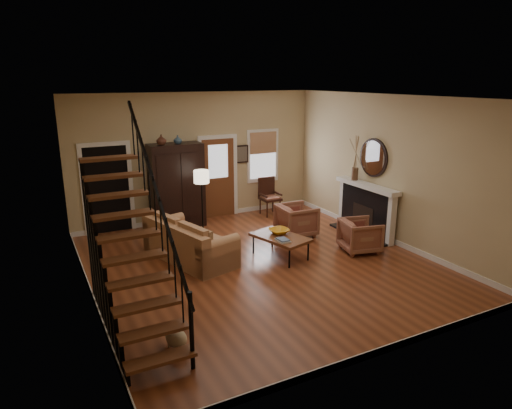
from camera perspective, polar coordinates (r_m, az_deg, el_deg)
name	(u,v)px	position (r m, az deg, el deg)	size (l,w,h in m)	color
room	(207,177)	(10.20, -6.10, 3.40)	(7.00, 7.33, 3.30)	brown
staircase	(130,228)	(6.68, -15.46, -2.85)	(0.94, 2.80, 3.20)	brown
fireplace	(367,204)	(11.13, 13.75, 0.02)	(0.33, 1.95, 2.30)	black
armoire	(177,186)	(11.49, -9.89, 2.32)	(1.30, 0.60, 2.10)	black
vase_a	(161,140)	(11.09, -11.76, 7.92)	(0.24, 0.24, 0.25)	#4C2619
vase_b	(178,140)	(11.20, -9.77, 8.00)	(0.20, 0.20, 0.21)	#334C60
sofa	(190,241)	(9.52, -8.30, -4.49)	(0.93, 2.16, 0.81)	#B67E52
coffee_table	(280,246)	(9.60, 3.05, -5.26)	(0.71, 1.21, 0.46)	brown
bowl	(279,231)	(9.65, 2.88, -3.35)	(0.41, 0.41, 0.10)	orange
books	(283,240)	(9.21, 3.37, -4.46)	(0.22, 0.30, 0.06)	beige
armchair_left	(360,236)	(10.10, 12.89, -3.82)	(0.76, 0.78, 0.71)	brown
armchair_right	(297,220)	(10.84, 5.09, -1.99)	(0.81, 0.84, 0.76)	brown
floor_lamp	(202,203)	(10.86, -6.74, 0.21)	(0.36, 0.36, 1.56)	black
side_chair	(270,197)	(12.42, 1.78, 0.98)	(0.54, 0.54, 1.02)	#331910
dog	(176,339)	(6.67, -9.94, -16.25)	(0.26, 0.44, 0.32)	#CBB48B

